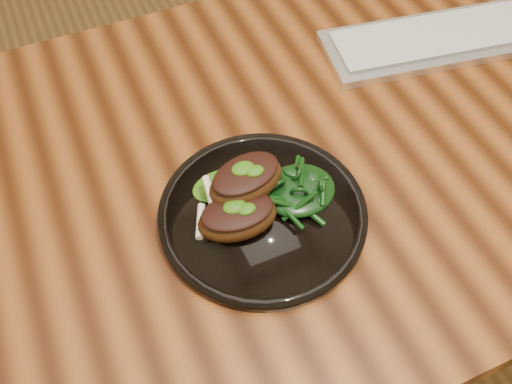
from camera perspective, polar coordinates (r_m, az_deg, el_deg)
desk at (r=0.96m, az=8.65°, el=3.11°), size 1.60×0.80×0.75m
plate at (r=0.78m, az=0.68°, el=-2.18°), size 0.28×0.28×0.02m
lamb_chop_front at (r=0.74m, az=-1.91°, el=-2.47°), size 0.12×0.08×0.05m
lamb_chop_back at (r=0.75m, az=-1.08°, el=1.26°), size 0.12×0.09×0.05m
herb_smear at (r=0.79m, az=-3.46°, el=0.68°), size 0.08×0.05×0.01m
greens_heap at (r=0.77m, az=4.30°, el=0.51°), size 0.10×0.10×0.04m
keyboard at (r=1.09m, az=19.12°, el=14.50°), size 0.48×0.21×0.02m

